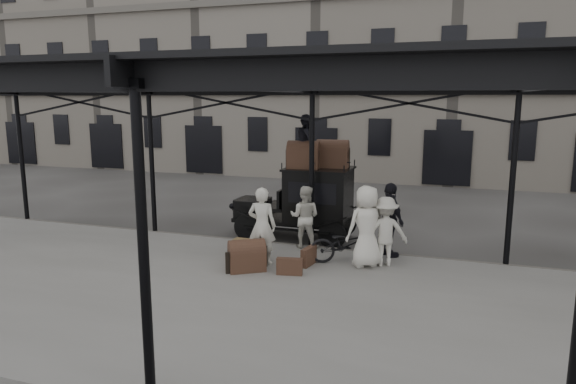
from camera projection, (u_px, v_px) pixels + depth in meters
name	position (u px, v px, depth m)	size (l,w,h in m)	color
ground	(288.00, 274.00, 12.38)	(120.00, 120.00, 0.00)	#383533
platform	(257.00, 301.00, 10.50)	(28.00, 8.00, 0.15)	slate
canopy	(260.00, 76.00, 9.95)	(22.50, 9.00, 4.74)	black
building_frontage	(394.00, 45.00, 27.89)	(64.00, 8.00, 14.00)	slate
taxi	(308.00, 200.00, 15.21)	(3.65, 1.55, 2.18)	black
porter_left	(262.00, 226.00, 12.53)	(0.70, 0.46, 1.91)	beige
porter_midleft	(305.00, 217.00, 13.92)	(0.83, 0.65, 1.71)	beige
porter_centre	(366.00, 226.00, 12.32)	(0.97, 0.63, 1.99)	silver
porter_official	(390.00, 220.00, 13.09)	(1.13, 0.47, 1.92)	black
porter_right	(385.00, 231.00, 12.41)	(1.10, 0.63, 1.70)	beige
bicycle	(347.00, 244.00, 12.63)	(0.64, 1.82, 0.96)	black
porter_roof	(307.00, 141.00, 14.81)	(0.75, 0.58, 1.54)	black
steamer_trunk_roof_near	(303.00, 157.00, 14.77)	(0.90, 0.55, 0.66)	#4F3324
steamer_trunk_roof_far	(333.00, 156.00, 14.95)	(0.92, 0.56, 0.68)	#4F3324
steamer_trunk_platform	(247.00, 258.00, 12.13)	(0.85, 0.52, 0.62)	#4F3324
wicker_hamper	(244.00, 250.00, 12.95)	(0.60, 0.45, 0.50)	olive
suitcase_upright	(309.00, 256.00, 12.52)	(0.15, 0.60, 0.45)	#4F3324
suitcase_flat	(289.00, 267.00, 11.83)	(0.60, 0.15, 0.40)	#4F3324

